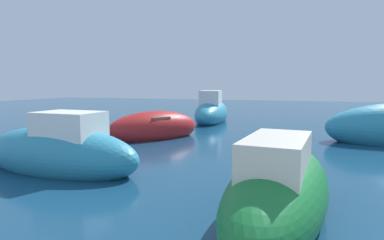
{
  "coord_description": "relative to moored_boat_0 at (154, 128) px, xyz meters",
  "views": [
    {
      "loc": [
        -3.71,
        -3.85,
        2.07
      ],
      "look_at": [
        -8.9,
        11.28,
        0.32
      ],
      "focal_mm": 30.3,
      "sensor_mm": 36.0,
      "label": 1
    }
  ],
  "objects": [
    {
      "name": "moored_boat_0",
      "position": [
        0.0,
        0.0,
        0.0
      ],
      "size": [
        3.44,
        4.01,
        1.37
      ],
      "rotation": [
        0.0,
        0.0,
        0.96
      ],
      "color": "#B21E1E",
      "rests_on": "ground"
    },
    {
      "name": "moored_boat_1",
      "position": [
        5.15,
        -6.2,
        0.04
      ],
      "size": [
        1.86,
        4.47,
        1.61
      ],
      "rotation": [
        0.0,
        0.0,
        1.48
      ],
      "color": "#197233",
      "rests_on": "ground"
    },
    {
      "name": "moored_boat_4",
      "position": [
        0.56,
        6.37,
        0.14
      ],
      "size": [
        2.37,
        5.52,
        2.09
      ],
      "rotation": [
        0.0,
        0.0,
        1.7
      ],
      "color": "teal",
      "rests_on": "ground"
    },
    {
      "name": "moored_boat_6",
      "position": [
        -0.05,
        -5.12,
        0.07
      ],
      "size": [
        4.44,
        1.73,
        1.75
      ],
      "rotation": [
        0.0,
        0.0,
        3.1
      ],
      "color": "teal",
      "rests_on": "ground"
    }
  ]
}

